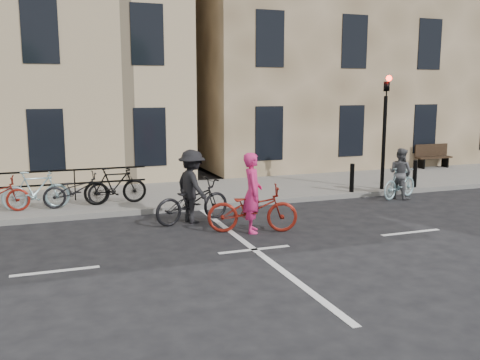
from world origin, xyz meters
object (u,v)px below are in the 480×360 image
object	(u,v)px
cyclist_pink	(252,205)
cyclist_dark	(192,194)
bench	(432,155)
cyclist_grey	(400,178)
traffic_light	(385,118)

from	to	relation	value
cyclist_pink	cyclist_dark	world-z (taller)	cyclist_pink
bench	cyclist_grey	xyz separation A→B (m)	(-4.75, -4.24, -0.04)
traffic_light	cyclist_dark	size ratio (longest dim) A/B	1.76
traffic_light	cyclist_grey	world-z (taller)	traffic_light
traffic_light	cyclist_grey	distance (m)	2.00
cyclist_grey	cyclist_dark	distance (m)	6.89
bench	cyclist_dark	distance (m)	12.62
bench	cyclist_grey	distance (m)	6.37
cyclist_pink	cyclist_dark	bearing A→B (deg)	55.73
traffic_light	cyclist_dark	xyz separation A→B (m)	(-6.80, -1.58, -1.72)
traffic_light	cyclist_pink	distance (m)	6.68
bench	cyclist_dark	bearing A→B (deg)	-156.82
bench	cyclist_grey	bearing A→B (deg)	-138.25
traffic_light	cyclist_dark	distance (m)	7.19
cyclist_pink	bench	bearing A→B (deg)	-41.07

